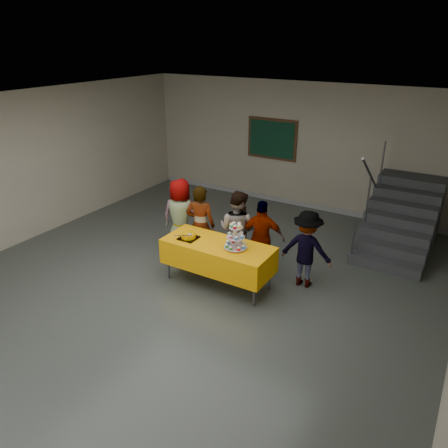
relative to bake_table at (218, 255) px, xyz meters
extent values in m
plane|color=#4C514C|center=(-0.36, -0.74, -0.56)|extent=(10.00, 10.00, 0.00)
cube|color=#B0A78D|center=(-0.36, 4.26, 0.94)|extent=(8.00, 0.04, 3.00)
cube|color=#B0A78D|center=(-4.36, -0.74, 0.94)|extent=(0.04, 10.00, 3.00)
cube|color=silver|center=(-0.36, -0.74, 2.44)|extent=(8.00, 10.00, 0.04)
cube|color=#999999|center=(-0.36, 4.24, -0.50)|extent=(7.90, 0.03, 0.12)
cylinder|color=#595960|center=(-0.84, -0.29, -0.19)|extent=(0.04, 0.04, 0.73)
cylinder|color=#595960|center=(0.84, -0.29, -0.19)|extent=(0.04, 0.04, 0.73)
cylinder|color=#595960|center=(-0.84, 0.29, -0.19)|extent=(0.04, 0.04, 0.73)
cylinder|color=#595960|center=(0.84, 0.29, -0.19)|extent=(0.04, 0.04, 0.73)
cube|color=#595960|center=(0.00, 0.00, 0.18)|extent=(1.80, 0.70, 0.02)
cube|color=#FFA405|center=(0.00, 0.00, -0.01)|extent=(1.88, 0.78, 0.44)
cylinder|color=silver|center=(0.34, 0.00, 0.22)|extent=(0.18, 0.18, 0.01)
cylinder|color=silver|center=(0.34, 0.00, 0.42)|extent=(0.02, 0.02, 0.42)
cylinder|color=silver|center=(0.34, 0.00, 0.24)|extent=(0.38, 0.38, 0.01)
cylinder|color=silver|center=(0.34, 0.00, 0.41)|extent=(0.30, 0.30, 0.01)
cylinder|color=silver|center=(0.34, 0.00, 0.58)|extent=(0.22, 0.22, 0.01)
cube|color=black|center=(-0.53, -0.09, 0.22)|extent=(0.30, 0.30, 0.02)
cylinder|color=#EBA100|center=(-0.53, -0.09, 0.27)|extent=(0.25, 0.25, 0.07)
ellipsoid|color=#EBA100|center=(-0.53, -0.09, 0.30)|extent=(0.25, 0.25, 0.05)
ellipsoid|color=white|center=(-0.49, -0.12, 0.32)|extent=(0.08, 0.08, 0.02)
cube|color=silver|center=(-0.55, -0.22, 0.32)|extent=(0.30, 0.16, 0.04)
imported|color=slate|center=(-1.23, 0.64, 0.20)|extent=(0.82, 0.62, 1.51)
imported|color=slate|center=(-0.69, 0.52, 0.20)|extent=(0.63, 0.49, 1.51)
imported|color=slate|center=(-0.02, 0.70, 0.18)|extent=(0.72, 0.57, 1.48)
imported|color=slate|center=(0.45, 0.75, 0.13)|extent=(0.86, 0.55, 1.37)
imported|color=slate|center=(1.27, 0.75, 0.12)|extent=(0.90, 0.56, 1.35)
cube|color=#424447|center=(2.34, 2.01, -0.47)|extent=(1.30, 0.30, 0.18)
cube|color=#424447|center=(2.34, 2.31, -0.38)|extent=(1.30, 0.30, 0.36)
cube|color=#424447|center=(2.34, 2.61, -0.29)|extent=(1.30, 0.30, 0.54)
cube|color=#424447|center=(2.34, 2.91, -0.20)|extent=(1.30, 0.30, 0.72)
cube|color=#424447|center=(2.34, 3.21, -0.11)|extent=(1.30, 0.30, 0.90)
cube|color=#424447|center=(2.34, 3.51, -0.02)|extent=(1.30, 0.30, 1.08)
cube|color=#424447|center=(2.34, 3.81, 0.07)|extent=(1.30, 0.30, 1.26)
cube|color=#424447|center=(2.34, 4.11, 0.07)|extent=(1.30, 0.30, 1.26)
cylinder|color=#595960|center=(1.74, 1.96, -0.11)|extent=(0.04, 0.04, 0.90)
cylinder|color=#595960|center=(1.74, 2.76, 0.43)|extent=(0.04, 0.04, 0.90)
cylinder|color=#595960|center=(1.74, 3.66, 0.97)|extent=(0.04, 0.04, 0.90)
cylinder|color=#595960|center=(1.74, 2.81, 0.88)|extent=(0.04, 1.85, 1.20)
cube|color=#472B16|center=(-1.04, 4.23, 1.04)|extent=(1.30, 0.04, 1.00)
cube|color=#123A24|center=(-1.04, 4.21, 1.04)|extent=(1.18, 0.02, 0.88)
camera|label=1|loc=(3.45, -5.53, 3.40)|focal=35.00mm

